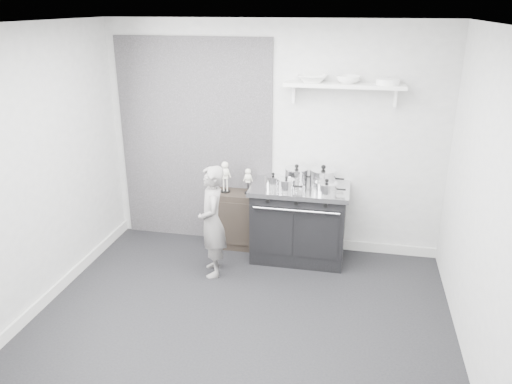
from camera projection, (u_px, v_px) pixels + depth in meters
ground at (238, 325)px, 4.71m from camera, size 4.00×4.00×0.00m
room_shell at (230, 153)px, 4.28m from camera, size 4.02×3.62×2.71m
wall_shelf at (344, 86)px, 5.38m from camera, size 1.30×0.26×0.24m
stove at (299, 222)px, 5.83m from camera, size 1.12×0.70×0.90m
side_cabinet at (236, 219)px, 6.13m from camera, size 0.55×0.32×0.71m
child at (212, 222)px, 5.41m from camera, size 0.44×0.53×1.26m
pot_front_left at (273, 181)px, 5.62m from camera, size 0.28×0.20×0.17m
pot_back_left at (296, 175)px, 5.76m from camera, size 0.36×0.27×0.22m
pot_back_right at (323, 177)px, 5.68m from camera, size 0.39×0.31×0.24m
pot_front_right at (327, 188)px, 5.44m from camera, size 0.33×0.24×0.17m
pot_front_center at (286, 185)px, 5.51m from camera, size 0.28×0.19×0.17m
skeleton_full at (225, 175)px, 5.95m from camera, size 0.12×0.08×0.44m
skeleton_torso at (248, 179)px, 5.91m from camera, size 0.10×0.06×0.36m
bowl_large at (312, 79)px, 5.41m from camera, size 0.32×0.32×0.08m
bowl_small at (348, 80)px, 5.34m from camera, size 0.26×0.26×0.08m
plate_stack at (388, 82)px, 5.27m from camera, size 0.25×0.25×0.06m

